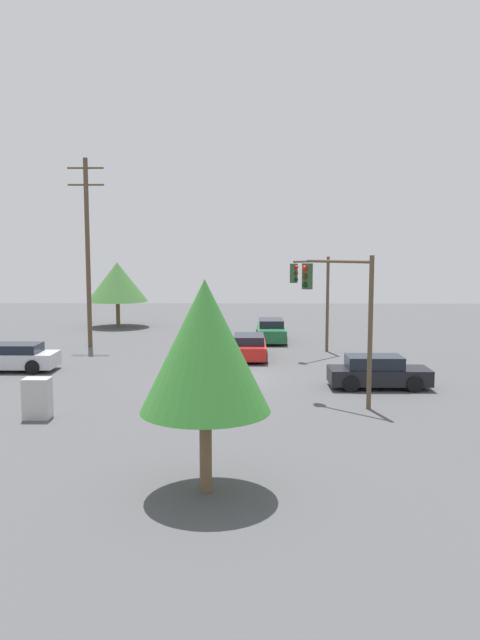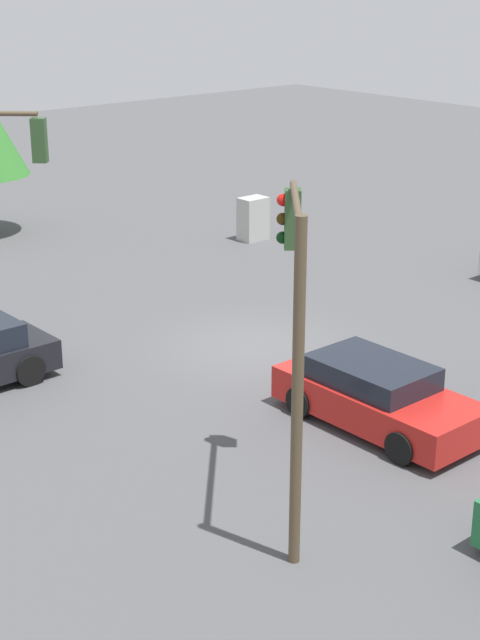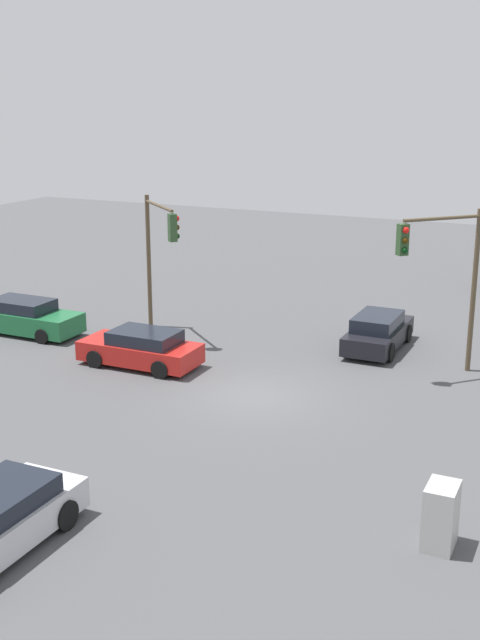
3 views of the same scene
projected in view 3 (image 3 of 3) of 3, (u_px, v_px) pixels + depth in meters
name	position (u px, v px, depth m)	size (l,w,h in m)	color
ground_plane	(253.00, 396.00, 26.51)	(80.00, 80.00, 0.00)	#4C4C4F
sedan_red	(141.00, 349.00, 29.25)	(1.99, 4.41, 1.35)	red
sedan_dark	(378.00, 332.00, 31.18)	(4.37, 1.88, 1.43)	black
sedan_green	(26.00, 317.00, 33.19)	(1.92, 4.67, 1.45)	#1E6638
traffic_signal_main	(159.00, 243.00, 32.17)	(2.50, 2.76, 5.62)	brown
traffic_signal_cross	(445.00, 265.00, 27.39)	(2.52, 2.40, 5.85)	brown
electrical_cabinet	(441.00, 516.00, 17.50)	(0.94, 0.67, 1.48)	#B2B2AD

